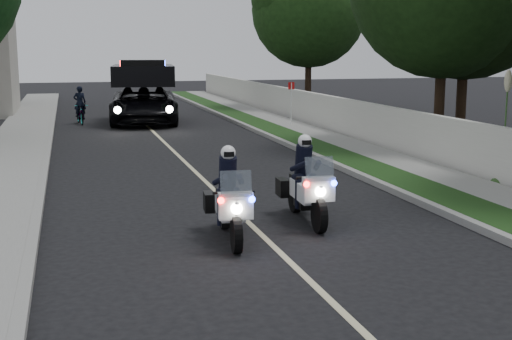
% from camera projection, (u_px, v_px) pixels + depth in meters
% --- Properties ---
extents(ground, '(120.00, 120.00, 0.00)m').
position_uv_depth(ground, '(253.00, 227.00, 13.42)').
color(ground, black).
rests_on(ground, ground).
extents(curb_right, '(0.20, 60.00, 0.15)m').
position_uv_depth(curb_right, '(292.00, 146.00, 23.97)').
color(curb_right, gray).
rests_on(curb_right, ground).
extents(grass_verge, '(1.20, 60.00, 0.16)m').
position_uv_depth(grass_verge, '(311.00, 145.00, 24.15)').
color(grass_verge, '#193814').
rests_on(grass_verge, ground).
extents(sidewalk_right, '(1.40, 60.00, 0.16)m').
position_uv_depth(sidewalk_right, '(346.00, 144.00, 24.49)').
color(sidewalk_right, gray).
rests_on(sidewalk_right, ground).
extents(property_wall, '(0.22, 60.00, 1.50)m').
position_uv_depth(property_wall, '(372.00, 124.00, 24.63)').
color(property_wall, beige).
rests_on(property_wall, ground).
extents(curb_left, '(0.20, 60.00, 0.15)m').
position_uv_depth(curb_left, '(47.00, 156.00, 21.84)').
color(curb_left, gray).
rests_on(curb_left, ground).
extents(sidewalk_left, '(2.00, 60.00, 0.16)m').
position_uv_depth(sidewalk_left, '(10.00, 157.00, 21.55)').
color(sidewalk_left, gray).
rests_on(sidewalk_left, ground).
extents(lane_marking, '(0.12, 50.00, 0.01)m').
position_uv_depth(lane_marking, '(175.00, 153.00, 22.91)').
color(lane_marking, '#BFB78C').
rests_on(lane_marking, ground).
extents(police_moto_left, '(0.90, 2.09, 1.72)m').
position_uv_depth(police_moto_left, '(230.00, 239.00, 12.58)').
color(police_moto_left, silver).
rests_on(police_moto_left, ground).
extents(police_moto_right, '(0.83, 2.11, 1.76)m').
position_uv_depth(police_moto_right, '(306.00, 221.00, 13.88)').
color(police_moto_right, white).
rests_on(police_moto_right, ground).
extents(police_suv, '(3.68, 6.73, 3.13)m').
position_uv_depth(police_suv, '(145.00, 123.00, 32.03)').
color(police_suv, black).
rests_on(police_suv, ground).
extents(bicycle, '(0.80, 1.78, 0.90)m').
position_uv_depth(bicycle, '(81.00, 124.00, 31.62)').
color(bicycle, black).
rests_on(bicycle, ground).
extents(cyclist, '(0.58, 0.41, 1.53)m').
position_uv_depth(cyclist, '(81.00, 124.00, 31.62)').
color(cyclist, black).
rests_on(cyclist, ground).
extents(sign_post, '(0.40, 0.40, 2.05)m').
position_uv_depth(sign_post, '(291.00, 128.00, 30.10)').
color(sign_post, '#AE220C').
rests_on(sign_post, ground).
extents(tree_right_b, '(7.43, 7.43, 11.03)m').
position_uv_depth(tree_right_b, '(437.00, 146.00, 24.58)').
color(tree_right_b, '#1A3913').
rests_on(tree_right_b, ground).
extents(tree_right_c, '(8.27, 8.27, 10.74)m').
position_uv_depth(tree_right_c, '(459.00, 144.00, 25.11)').
color(tree_right_c, black).
rests_on(tree_right_c, ground).
extents(tree_right_d, '(6.74, 6.74, 10.77)m').
position_uv_depth(tree_right_d, '(308.00, 109.00, 39.57)').
color(tree_right_d, '#1F4316').
rests_on(tree_right_d, ground).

